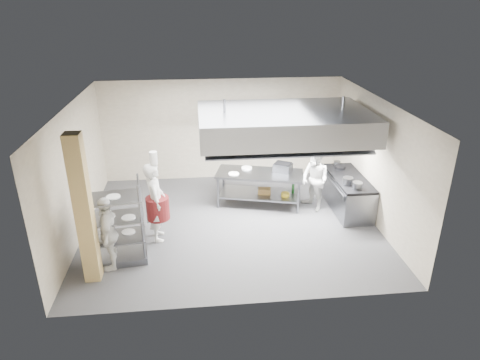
{
  "coord_description": "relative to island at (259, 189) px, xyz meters",
  "views": [
    {
      "loc": [
        -0.75,
        -9.21,
        5.18
      ],
      "look_at": [
        0.24,
        0.2,
        1.07
      ],
      "focal_mm": 32.0,
      "sensor_mm": 36.0,
      "label": 1
    }
  ],
  "objects": [
    {
      "name": "pass_rack",
      "position": [
        -3.35,
        -2.3,
        0.45
      ],
      "size": [
        1.28,
        0.84,
        1.81
      ],
      "primitive_type": null,
      "rotation": [
        0.0,
        0.0,
        0.12
      ],
      "color": "slate",
      "rests_on": "floor"
    },
    {
      "name": "chef_head",
      "position": [
        -2.57,
        -1.49,
        0.47
      ],
      "size": [
        0.52,
        0.72,
        1.85
      ],
      "primitive_type": "imported",
      "rotation": [
        0.0,
        0.0,
        1.69
      ],
      "color": "silver",
      "rests_on": "floor"
    },
    {
      "name": "wall_back",
      "position": [
        -0.84,
        2.0,
        1.04
      ],
      "size": [
        7.0,
        0.0,
        7.0
      ],
      "primitive_type": "plane",
      "rotation": [
        1.57,
        0.0,
        0.0
      ],
      "color": "tan",
      "rests_on": "ground"
    },
    {
      "name": "plate_stack",
      "position": [
        -3.35,
        -2.3,
        0.12
      ],
      "size": [
        0.28,
        0.28,
        0.05
      ],
      "primitive_type": "cylinder",
      "color": "white",
      "rests_on": "pass_rack"
    },
    {
      "name": "hood_strip_a",
      "position": [
        -0.44,
        -0.6,
        1.62
      ],
      "size": [
        1.6,
        0.12,
        0.04
      ],
      "primitive_type": "cube",
      "color": "white",
      "rests_on": "exhaust_hood"
    },
    {
      "name": "island",
      "position": [
        0.0,
        0.0,
        0.0
      ],
      "size": [
        2.4,
        1.47,
        0.91
      ],
      "primitive_type": null,
      "rotation": [
        0.0,
        0.0,
        -0.25
      ],
      "color": "gray",
      "rests_on": "floor"
    },
    {
      "name": "chef_plating",
      "position": [
        -3.44,
        -2.54,
        0.34
      ],
      "size": [
        0.44,
        0.95,
        1.58
      ],
      "primitive_type": "imported",
      "rotation": [
        0.0,
        0.0,
        -1.51
      ],
      "color": "silver",
      "rests_on": "floor"
    },
    {
      "name": "range_top",
      "position": [
        2.24,
        -0.5,
        0.41
      ],
      "size": [
        0.78,
        1.96,
        0.06
      ],
      "primitive_type": "cube",
      "color": "black",
      "rests_on": "cooking_range"
    },
    {
      "name": "ceiling",
      "position": [
        -0.84,
        -1.0,
        2.54
      ],
      "size": [
        7.0,
        7.0,
        0.0
      ],
      "primitive_type": "plane",
      "rotation": [
        3.14,
        0.0,
        0.0
      ],
      "color": "silver",
      "rests_on": "wall_back"
    },
    {
      "name": "column",
      "position": [
        -3.74,
        -2.9,
        1.04
      ],
      "size": [
        0.3,
        0.3,
        3.0
      ],
      "primitive_type": "cube",
      "color": "tan",
      "rests_on": "floor"
    },
    {
      "name": "stockpot",
      "position": [
        2.05,
        -0.93,
        0.53
      ],
      "size": [
        0.25,
        0.25,
        0.17
      ],
      "primitive_type": "cylinder",
      "color": "gray",
      "rests_on": "range_top"
    },
    {
      "name": "wicker_basket",
      "position": [
        0.13,
        -0.04,
        -0.06
      ],
      "size": [
        0.37,
        0.29,
        0.15
      ],
      "primitive_type": "cube",
      "rotation": [
        0.0,
        0.0,
        -0.19
      ],
      "color": "olive",
      "rests_on": "island_undershelf"
    },
    {
      "name": "griddle",
      "position": [
        0.62,
        0.02,
        0.56
      ],
      "size": [
        0.56,
        0.53,
        0.22
      ],
      "primitive_type": "cube",
      "rotation": [
        0.0,
        0.0,
        -0.54
      ],
      "color": "slate",
      "rests_on": "island_worktop"
    },
    {
      "name": "wall_left",
      "position": [
        -4.34,
        -1.0,
        1.04
      ],
      "size": [
        0.0,
        6.0,
        6.0
      ],
      "primitive_type": "plane",
      "rotation": [
        1.57,
        0.0,
        1.57
      ],
      "color": "tan",
      "rests_on": "ground"
    },
    {
      "name": "island_undershelf",
      "position": [
        0.0,
        0.0,
        -0.16
      ],
      "size": [
        2.21,
        1.33,
        0.04
      ],
      "primitive_type": "cube",
      "rotation": [
        0.0,
        0.0,
        -0.25
      ],
      "color": "slate",
      "rests_on": "island"
    },
    {
      "name": "island_worktop",
      "position": [
        0.0,
        0.0,
        0.42
      ],
      "size": [
        2.4,
        1.47,
        0.06
      ],
      "primitive_type": "cube",
      "rotation": [
        0.0,
        0.0,
        -0.25
      ],
      "color": "gray",
      "rests_on": "island"
    },
    {
      "name": "wall_right",
      "position": [
        2.66,
        -1.0,
        1.04
      ],
      "size": [
        0.0,
        6.0,
        6.0
      ],
      "primitive_type": "plane",
      "rotation": [
        1.57,
        0.0,
        -1.57
      ],
      "color": "tan",
      "rests_on": "ground"
    },
    {
      "name": "wall_shelf",
      "position": [
        0.96,
        1.84,
        1.04
      ],
      "size": [
        1.5,
        0.28,
        0.04
      ],
      "primitive_type": "cube",
      "color": "gray",
      "rests_on": "wall_back"
    },
    {
      "name": "floor",
      "position": [
        -0.84,
        -1.0,
        -0.46
      ],
      "size": [
        7.0,
        7.0,
        0.0
      ],
      "primitive_type": "plane",
      "color": "#353537",
      "rests_on": "ground"
    },
    {
      "name": "cooking_range",
      "position": [
        2.24,
        -0.5,
        -0.04
      ],
      "size": [
        0.8,
        2.0,
        0.84
      ],
      "primitive_type": "cube",
      "color": "gray",
      "rests_on": "floor"
    },
    {
      "name": "chef_line",
      "position": [
        1.36,
        -0.41,
        0.36
      ],
      "size": [
        0.89,
        0.98,
        1.64
      ],
      "primitive_type": "imported",
      "rotation": [
        0.0,
        0.0,
        -1.16
      ],
      "color": "silver",
      "rests_on": "floor"
    },
    {
      "name": "hood_strip_b",
      "position": [
        1.36,
        -0.6,
        1.62
      ],
      "size": [
        1.6,
        0.12,
        0.04
      ],
      "primitive_type": "cube",
      "color": "white",
      "rests_on": "exhaust_hood"
    },
    {
      "name": "exhaust_hood",
      "position": [
        0.46,
        -0.6,
        1.94
      ],
      "size": [
        4.0,
        2.5,
        0.6
      ],
      "primitive_type": "cube",
      "color": "gray",
      "rests_on": "ceiling"
    }
  ]
}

